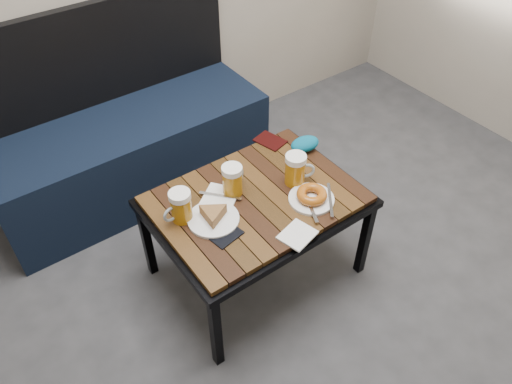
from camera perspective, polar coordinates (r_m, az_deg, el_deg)
bench at (r=2.67m, az=-14.27°, el=5.11°), size 1.40×0.50×0.95m
cafe_table at (r=2.05m, az=0.00°, el=-1.47°), size 0.84×0.62×0.47m
beer_mug_left at (r=1.90m, az=-8.63°, el=-1.63°), size 0.12×0.09×0.14m
beer_mug_centre at (r=1.99m, az=-2.68°, el=1.41°), size 0.13×0.10×0.13m
beer_mug_right at (r=2.04m, az=4.58°, el=2.62°), size 0.13×0.11×0.14m
plate_pie at (r=1.91m, az=-4.92°, el=-2.78°), size 0.20×0.20×0.06m
plate_bagel at (r=2.00m, az=6.39°, el=-0.51°), size 0.21×0.23×0.05m
napkin_left at (r=2.01m, az=-4.09°, el=-0.54°), size 0.19×0.19×0.01m
napkin_right at (r=1.87m, az=4.76°, el=-4.92°), size 0.15×0.14×0.01m
passport_navy at (r=1.87m, az=-3.46°, el=-4.94°), size 0.13×0.10×0.01m
passport_burgundy at (r=2.29m, az=1.63°, el=5.86°), size 0.13×0.15×0.01m
knit_pouch at (r=2.24m, az=5.60°, el=5.49°), size 0.15×0.10×0.06m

